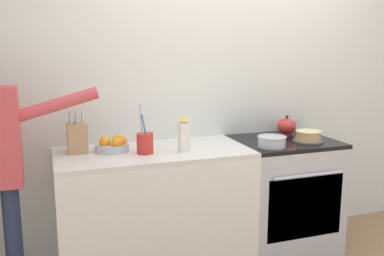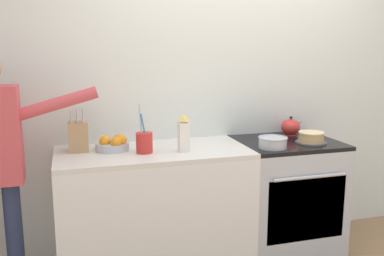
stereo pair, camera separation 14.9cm
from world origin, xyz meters
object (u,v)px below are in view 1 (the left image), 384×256
knife_block (77,137)px  milk_carton (184,134)px  stove_range (283,194)px  fruit_bowl (112,145)px  layer_cake (308,137)px  mixing_bowl (272,141)px  tea_kettle (287,126)px  utensil_crock (145,143)px

knife_block → milk_carton: size_ratio=1.16×
stove_range → fruit_bowl: (-1.33, 0.08, 0.50)m
stove_range → knife_block: size_ratio=3.02×
layer_cake → milk_carton: (-0.99, 0.03, 0.08)m
mixing_bowl → fruit_bowl: (-1.11, 0.25, 0.01)m
tea_kettle → utensil_crock: utensil_crock is taller
knife_block → utensil_crock: 0.47m
utensil_crock → milk_carton: bearing=-7.5°
fruit_bowl → utensil_crock: bearing=-32.0°
stove_range → utensil_crock: bearing=-177.4°
utensil_crock → fruit_bowl: 0.24m
knife_block → tea_kettle: bearing=2.2°
knife_block → utensil_crock: size_ratio=0.87×
layer_cake → fruit_bowl: (-1.46, 0.19, 0.01)m
mixing_bowl → knife_block: size_ratio=0.71×
utensil_crock → fruit_bowl: size_ratio=1.44×
fruit_bowl → milk_carton: milk_carton is taller
mixing_bowl → milk_carton: milk_carton is taller
tea_kettle → knife_block: size_ratio=0.64×
stove_range → milk_carton: (-0.86, -0.09, 0.57)m
knife_block → milk_carton: knife_block is taller
knife_block → fruit_bowl: size_ratio=1.26×
layer_cake → milk_carton: size_ratio=0.91×
mixing_bowl → knife_block: knife_block is taller
stove_range → mixing_bowl: size_ratio=4.24×
mixing_bowl → milk_carton: (-0.64, 0.09, 0.08)m
milk_carton → tea_kettle: bearing=15.9°
layer_cake → knife_block: size_ratio=0.78×
milk_carton → mixing_bowl: bearing=-7.9°
milk_carton → fruit_bowl: bearing=161.1°
knife_block → stove_range: bearing=-4.8°
layer_cake → fruit_bowl: 1.48m
stove_range → fruit_bowl: bearing=176.8°
knife_block → fruit_bowl: knife_block is taller
knife_block → utensil_crock: (0.43, -0.18, -0.03)m
utensil_crock → milk_carton: 0.28m
mixing_bowl → knife_block: bearing=167.2°
tea_kettle → mixing_bowl: tea_kettle is taller
stove_range → mixing_bowl: mixing_bowl is taller
utensil_crock → milk_carton: utensil_crock is taller
utensil_crock → milk_carton: size_ratio=1.33×
stove_range → fruit_bowl: fruit_bowl is taller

